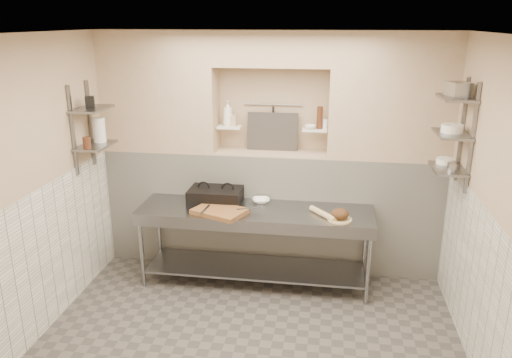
% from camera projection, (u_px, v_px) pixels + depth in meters
% --- Properties ---
extents(floor, '(4.00, 3.90, 0.10)m').
position_uv_depth(floor, '(247.00, 350.00, 4.67)').
color(floor, '#534E4A').
rests_on(floor, ground).
extents(ceiling, '(4.00, 3.90, 0.10)m').
position_uv_depth(ceiling, '(245.00, 27.00, 3.78)').
color(ceiling, silver).
rests_on(ceiling, ground).
extents(wall_left, '(0.10, 3.90, 2.80)m').
position_uv_depth(wall_left, '(24.00, 194.00, 4.52)').
color(wall_left, tan).
rests_on(wall_left, ground).
extents(wall_right, '(0.10, 3.90, 2.80)m').
position_uv_depth(wall_right, '(502.00, 220.00, 3.93)').
color(wall_right, tan).
rests_on(wall_right, ground).
extents(wall_back, '(4.00, 0.10, 2.80)m').
position_uv_depth(wall_back, '(274.00, 148.00, 6.11)').
color(wall_back, tan).
rests_on(wall_back, ground).
extents(wall_front, '(4.00, 0.10, 2.80)m').
position_uv_depth(wall_front, '(175.00, 356.00, 2.34)').
color(wall_front, tan).
rests_on(wall_front, ground).
extents(backwall_lower, '(4.00, 0.40, 1.40)m').
position_uv_depth(backwall_lower, '(271.00, 209.00, 6.09)').
color(backwall_lower, white).
rests_on(backwall_lower, floor).
extents(alcove_sill, '(1.30, 0.40, 0.02)m').
position_uv_depth(alcove_sill, '(271.00, 153.00, 5.87)').
color(alcove_sill, tan).
rests_on(alcove_sill, backwall_lower).
extents(backwall_pillar_left, '(1.35, 0.40, 1.40)m').
position_uv_depth(backwall_pillar_left, '(160.00, 91.00, 5.85)').
color(backwall_pillar_left, tan).
rests_on(backwall_pillar_left, backwall_lower).
extents(backwall_pillar_right, '(1.35, 0.40, 1.40)m').
position_uv_depth(backwall_pillar_right, '(392.00, 96.00, 5.47)').
color(backwall_pillar_right, tan).
rests_on(backwall_pillar_right, backwall_lower).
extents(backwall_header, '(1.30, 0.40, 0.40)m').
position_uv_depth(backwall_header, '(272.00, 48.00, 5.50)').
color(backwall_header, tan).
rests_on(backwall_header, backwall_lower).
extents(wainscot_left, '(0.02, 3.90, 1.40)m').
position_uv_depth(wainscot_left, '(40.00, 264.00, 4.72)').
color(wainscot_left, white).
rests_on(wainscot_left, floor).
extents(wainscot_right, '(0.02, 3.90, 1.40)m').
position_uv_depth(wainscot_right, '(482.00, 297.00, 4.15)').
color(wainscot_right, white).
rests_on(wainscot_right, floor).
extents(alcove_shelf_left, '(0.28, 0.16, 0.02)m').
position_uv_depth(alcove_shelf_left, '(229.00, 127.00, 5.85)').
color(alcove_shelf_left, white).
rests_on(alcove_shelf_left, backwall_lower).
extents(alcove_shelf_right, '(0.28, 0.16, 0.02)m').
position_uv_depth(alcove_shelf_right, '(315.00, 130.00, 5.71)').
color(alcove_shelf_right, white).
rests_on(alcove_shelf_right, backwall_lower).
extents(utensil_rail, '(0.70, 0.02, 0.02)m').
position_uv_depth(utensil_rail, '(273.00, 105.00, 5.86)').
color(utensil_rail, gray).
rests_on(utensil_rail, wall_back).
extents(hanging_steel, '(0.02, 0.02, 0.30)m').
position_uv_depth(hanging_steel, '(273.00, 119.00, 5.90)').
color(hanging_steel, black).
rests_on(hanging_steel, utensil_rail).
extents(splash_panel, '(0.60, 0.08, 0.45)m').
position_uv_depth(splash_panel, '(272.00, 132.00, 5.89)').
color(splash_panel, '#383330').
rests_on(splash_panel, alcove_sill).
extents(shelf_rail_left_a, '(0.03, 0.03, 0.95)m').
position_uv_depth(shelf_rail_left_a, '(91.00, 123.00, 5.56)').
color(shelf_rail_left_a, slate).
rests_on(shelf_rail_left_a, wall_left).
extents(shelf_rail_left_b, '(0.03, 0.03, 0.95)m').
position_uv_depth(shelf_rail_left_b, '(73.00, 131.00, 5.18)').
color(shelf_rail_left_b, slate).
rests_on(shelf_rail_left_b, wall_left).
extents(wall_shelf_left_lower, '(0.30, 0.50, 0.02)m').
position_uv_depth(wall_shelf_left_lower, '(96.00, 145.00, 5.41)').
color(wall_shelf_left_lower, slate).
rests_on(wall_shelf_left_lower, wall_left).
extents(wall_shelf_left_upper, '(0.30, 0.50, 0.03)m').
position_uv_depth(wall_shelf_left_upper, '(92.00, 109.00, 5.29)').
color(wall_shelf_left_upper, slate).
rests_on(wall_shelf_left_upper, wall_left).
extents(shelf_rail_right_a, '(0.03, 0.03, 1.05)m').
position_uv_depth(shelf_rail_right_a, '(462.00, 130.00, 4.98)').
color(shelf_rail_right_a, slate).
rests_on(shelf_rail_right_a, wall_right).
extents(shelf_rail_right_b, '(0.03, 0.03, 1.05)m').
position_uv_depth(shelf_rail_right_b, '(472.00, 139.00, 4.61)').
color(shelf_rail_right_b, slate).
rests_on(shelf_rail_right_b, wall_right).
extents(wall_shelf_right_lower, '(0.30, 0.50, 0.02)m').
position_uv_depth(wall_shelf_right_lower, '(448.00, 169.00, 4.92)').
color(wall_shelf_right_lower, slate).
rests_on(wall_shelf_right_lower, wall_right).
extents(wall_shelf_right_mid, '(0.30, 0.50, 0.02)m').
position_uv_depth(wall_shelf_right_mid, '(452.00, 134.00, 4.81)').
color(wall_shelf_right_mid, slate).
rests_on(wall_shelf_right_mid, wall_right).
extents(wall_shelf_right_upper, '(0.30, 0.50, 0.03)m').
position_uv_depth(wall_shelf_right_upper, '(456.00, 98.00, 4.71)').
color(wall_shelf_right_upper, slate).
rests_on(wall_shelf_right_upper, wall_right).
extents(prep_table, '(2.60, 0.70, 0.90)m').
position_uv_depth(prep_table, '(255.00, 231.00, 5.58)').
color(prep_table, gray).
rests_on(prep_table, floor).
extents(panini_press, '(0.60, 0.43, 0.16)m').
position_uv_depth(panini_press, '(216.00, 195.00, 5.73)').
color(panini_press, black).
rests_on(panini_press, prep_table).
extents(cutting_board, '(0.65, 0.56, 0.05)m').
position_uv_depth(cutting_board, '(220.00, 211.00, 5.40)').
color(cutting_board, brown).
rests_on(cutting_board, prep_table).
extents(knife_blade, '(0.26, 0.13, 0.01)m').
position_uv_depth(knife_blade, '(249.00, 208.00, 5.41)').
color(knife_blade, gray).
rests_on(knife_blade, cutting_board).
extents(tongs, '(0.05, 0.25, 0.02)m').
position_uv_depth(tongs, '(205.00, 209.00, 5.36)').
color(tongs, gray).
rests_on(tongs, cutting_board).
extents(mixing_bowl, '(0.23, 0.23, 0.05)m').
position_uv_depth(mixing_bowl, '(261.00, 201.00, 5.72)').
color(mixing_bowl, white).
rests_on(mixing_bowl, prep_table).
extents(rolling_pin, '(0.30, 0.35, 0.06)m').
position_uv_depth(rolling_pin, '(323.00, 214.00, 5.32)').
color(rolling_pin, '#CEB78A').
rests_on(rolling_pin, prep_table).
extents(bread_board, '(0.26, 0.26, 0.01)m').
position_uv_depth(bread_board, '(340.00, 219.00, 5.22)').
color(bread_board, '#CEB78A').
rests_on(bread_board, prep_table).
extents(bread_loaf, '(0.19, 0.19, 0.11)m').
position_uv_depth(bread_loaf, '(340.00, 214.00, 5.20)').
color(bread_loaf, '#4C2D19').
rests_on(bread_loaf, bread_board).
extents(bottle_soap, '(0.13, 0.13, 0.29)m').
position_uv_depth(bottle_soap, '(228.00, 113.00, 5.81)').
color(bottle_soap, white).
rests_on(bottle_soap, alcove_shelf_left).
extents(jar_alcove, '(0.09, 0.09, 0.13)m').
position_uv_depth(jar_alcove, '(233.00, 120.00, 5.83)').
color(jar_alcove, tan).
rests_on(jar_alcove, alcove_shelf_left).
extents(bowl_alcove, '(0.18, 0.18, 0.04)m').
position_uv_depth(bowl_alcove, '(310.00, 127.00, 5.69)').
color(bowl_alcove, white).
rests_on(bowl_alcove, alcove_shelf_right).
extents(condiment_a, '(0.06, 0.06, 0.23)m').
position_uv_depth(condiment_a, '(319.00, 118.00, 5.69)').
color(condiment_a, '#462315').
rests_on(condiment_a, alcove_shelf_right).
extents(condiment_b, '(0.06, 0.06, 0.26)m').
position_uv_depth(condiment_b, '(320.00, 118.00, 5.67)').
color(condiment_b, '#462315').
rests_on(condiment_b, alcove_shelf_right).
extents(condiment_c, '(0.06, 0.06, 0.11)m').
position_uv_depth(condiment_c, '(325.00, 124.00, 5.69)').
color(condiment_c, white).
rests_on(condiment_c, alcove_shelf_right).
extents(jug_left, '(0.13, 0.13, 0.27)m').
position_uv_depth(jug_left, '(99.00, 130.00, 5.48)').
color(jug_left, white).
rests_on(jug_left, wall_shelf_left_lower).
extents(jar_left, '(0.08, 0.08, 0.12)m').
position_uv_depth(jar_left, '(87.00, 143.00, 5.21)').
color(jar_left, '#462315').
rests_on(jar_left, wall_shelf_left_lower).
extents(box_left_upper, '(0.11, 0.11, 0.12)m').
position_uv_depth(box_left_upper, '(90.00, 102.00, 5.24)').
color(box_left_upper, black).
rests_on(box_left_upper, wall_shelf_left_upper).
extents(bowl_right, '(0.18, 0.18, 0.05)m').
position_uv_depth(bowl_right, '(445.00, 161.00, 5.05)').
color(bowl_right, white).
rests_on(bowl_right, wall_shelf_right_lower).
extents(canister_right, '(0.09, 0.09, 0.09)m').
position_uv_depth(canister_right, '(452.00, 168.00, 4.76)').
color(canister_right, gray).
rests_on(canister_right, wall_shelf_right_lower).
extents(bowl_right_mid, '(0.21, 0.21, 0.08)m').
position_uv_depth(bowl_right_mid, '(452.00, 128.00, 4.82)').
color(bowl_right_mid, white).
rests_on(bowl_right_mid, wall_shelf_right_mid).
extents(basket_right, '(0.23, 0.26, 0.14)m').
position_uv_depth(basket_right, '(458.00, 90.00, 4.65)').
color(basket_right, gray).
rests_on(basket_right, wall_shelf_right_upper).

